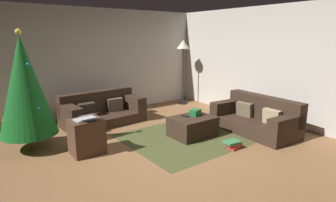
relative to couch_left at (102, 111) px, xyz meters
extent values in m
plane|color=brown|center=(0.10, -2.25, -0.28)|extent=(6.40, 6.40, 0.00)
cube|color=beige|center=(0.10, 0.89, 1.02)|extent=(6.40, 0.12, 2.60)
cube|color=beige|center=(3.24, -2.25, 1.02)|extent=(0.12, 6.40, 2.60)
cube|color=#332319|center=(0.01, -0.10, -0.17)|extent=(1.82, 0.97, 0.22)
cube|color=#332319|center=(-0.01, 0.21, 0.18)|extent=(1.78, 0.36, 0.49)
cube|color=#332319|center=(0.77, -0.04, 0.10)|extent=(0.30, 0.87, 0.33)
cube|color=#332319|center=(-0.76, -0.15, 0.10)|extent=(0.30, 0.87, 0.33)
cube|color=brown|center=(0.35, 0.03, 0.09)|extent=(0.37, 0.17, 0.31)
cube|color=#372D24|center=(-0.35, -0.01, 0.09)|extent=(0.36, 0.17, 0.31)
cube|color=#332319|center=(2.25, -2.44, -0.16)|extent=(0.97, 1.79, 0.23)
cube|color=#332319|center=(2.56, -2.46, 0.20)|extent=(0.35, 1.75, 0.48)
cube|color=#332319|center=(2.20, -3.19, 0.09)|extent=(0.87, 0.29, 0.27)
cube|color=#332319|center=(2.30, -1.69, 0.09)|extent=(0.87, 0.29, 0.27)
cube|color=tan|center=(2.34, -2.79, 0.11)|extent=(0.16, 0.37, 0.31)
cube|color=brown|center=(2.38, -2.10, 0.11)|extent=(0.18, 0.37, 0.31)
cube|color=#332319|center=(1.08, -1.87, -0.08)|extent=(0.85, 0.64, 0.38)
cube|color=#19662D|center=(1.20, -1.81, 0.17)|extent=(0.27, 0.22, 0.12)
cube|color=black|center=(0.99, -1.76, 0.12)|extent=(0.09, 0.17, 0.02)
cylinder|color=brown|center=(-1.61, -0.68, -0.14)|extent=(0.10, 0.10, 0.27)
cone|color=#145C1E|center=(-1.61, -0.68, 0.84)|extent=(0.94, 0.94, 1.69)
sphere|color=#2699E5|center=(-1.52, -0.40, 0.47)|extent=(0.08, 0.08, 0.08)
sphere|color=#2699E5|center=(-1.50, -0.97, 0.50)|extent=(0.06, 0.06, 0.06)
sphere|color=red|center=(-1.49, -0.49, 0.82)|extent=(0.05, 0.05, 0.05)
sphere|color=green|center=(-1.63, -0.92, 0.66)|extent=(0.07, 0.07, 0.07)
sphere|color=orange|center=(-1.96, -0.56, 0.28)|extent=(0.08, 0.08, 0.08)
sphere|color=orange|center=(-1.65, -0.62, 1.41)|extent=(0.08, 0.08, 0.08)
sphere|color=#2699E5|center=(-1.55, -0.79, 1.21)|extent=(0.05, 0.05, 0.05)
sphere|color=#F2D84C|center=(-1.61, -0.68, 1.72)|extent=(0.10, 0.10, 0.10)
cube|color=#4C3323|center=(-0.89, -1.44, 0.02)|extent=(0.52, 0.44, 0.59)
cube|color=silver|center=(-0.89, -1.44, 0.32)|extent=(0.37, 0.26, 0.02)
cube|color=black|center=(-0.88, -1.59, 0.44)|extent=(0.37, 0.25, 0.09)
cube|color=#B7332D|center=(1.22, -2.80, -0.25)|extent=(0.23, 0.19, 0.05)
cube|color=#B7332D|center=(1.25, -2.77, -0.20)|extent=(0.29, 0.26, 0.04)
cube|color=#387A47|center=(1.21, -2.77, -0.16)|extent=(0.30, 0.24, 0.04)
cylinder|color=black|center=(2.65, 0.33, -0.26)|extent=(0.28, 0.28, 0.02)
cylinder|color=black|center=(2.65, 0.33, 0.52)|extent=(0.04, 0.04, 1.59)
cone|color=beige|center=(2.65, 0.33, 1.43)|extent=(0.36, 0.36, 0.24)
cube|color=#454A25|center=(1.08, -1.87, -0.27)|extent=(2.60, 2.00, 0.01)
camera|label=1|loc=(-2.43, -5.78, 1.66)|focal=29.81mm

